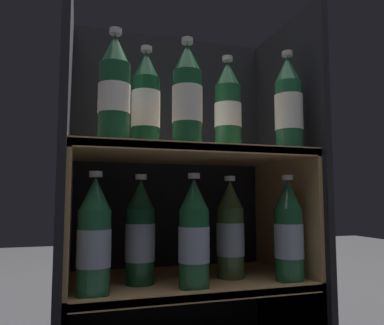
# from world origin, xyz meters

# --- Properties ---
(fridge_back_wall) EXTENTS (0.71, 0.02, 1.04)m
(fridge_back_wall) POSITION_xyz_m (0.00, 0.39, 0.52)
(fridge_back_wall) COLOR black
(fridge_back_wall) RESTS_ON ground_plane
(fridge_side_left) EXTENTS (0.02, 0.42, 1.04)m
(fridge_side_left) POSITION_xyz_m (-0.35, 0.19, 0.52)
(fridge_side_left) COLOR black
(fridge_side_left) RESTS_ON ground_plane
(fridge_side_right) EXTENTS (0.02, 0.42, 1.04)m
(fridge_side_right) POSITION_xyz_m (0.35, 0.19, 0.52)
(fridge_side_right) COLOR black
(fridge_side_right) RESTS_ON ground_plane
(shelf_lower) EXTENTS (0.67, 0.38, 0.23)m
(shelf_lower) POSITION_xyz_m (0.00, 0.18, 0.19)
(shelf_lower) COLOR tan
(shelf_lower) RESTS_ON ground_plane
(shelf_upper) EXTENTS (0.67, 0.38, 0.60)m
(shelf_upper) POSITION_xyz_m (0.00, 0.18, 0.43)
(shelf_upper) COLOR tan
(shelf_upper) RESTS_ON ground_plane
(bottle_upper_front_0) EXTENTS (0.08, 0.08, 0.30)m
(bottle_upper_front_0) POSITION_xyz_m (-0.23, 0.06, 0.73)
(bottle_upper_front_0) COLOR #194C2D
(bottle_upper_front_0) RESTS_ON shelf_upper
(bottle_upper_front_1) EXTENTS (0.08, 0.08, 0.30)m
(bottle_upper_front_1) POSITION_xyz_m (-0.04, 0.06, 0.73)
(bottle_upper_front_1) COLOR #194C2D
(bottle_upper_front_1) RESTS_ON shelf_upper
(bottle_upper_front_2) EXTENTS (0.08, 0.08, 0.30)m
(bottle_upper_front_2) POSITION_xyz_m (0.27, 0.06, 0.73)
(bottle_upper_front_2) COLOR #1E5638
(bottle_upper_front_2) RESTS_ON shelf_upper
(bottle_upper_back_0) EXTENTS (0.08, 0.08, 0.30)m
(bottle_upper_back_0) POSITION_xyz_m (-0.13, 0.15, 0.73)
(bottle_upper_back_0) COLOR #144228
(bottle_upper_back_0) RESTS_ON shelf_upper
(bottle_upper_back_1) EXTENTS (0.08, 0.08, 0.30)m
(bottle_upper_back_1) POSITION_xyz_m (0.12, 0.15, 0.73)
(bottle_upper_back_1) COLOR #194C2D
(bottle_upper_back_1) RESTS_ON shelf_upper
(bottle_lower_front_0) EXTENTS (0.08, 0.08, 0.30)m
(bottle_lower_front_0) POSITION_xyz_m (-0.27, 0.06, 0.36)
(bottle_lower_front_0) COLOR #1E5638
(bottle_lower_front_0) RESTS_ON shelf_lower
(bottle_lower_front_1) EXTENTS (0.08, 0.08, 0.30)m
(bottle_lower_front_1) POSITION_xyz_m (-0.02, 0.06, 0.36)
(bottle_lower_front_1) COLOR #194C2D
(bottle_lower_front_1) RESTS_ON shelf_lower
(bottle_lower_front_2) EXTENTS (0.08, 0.08, 0.30)m
(bottle_lower_front_2) POSITION_xyz_m (0.26, 0.06, 0.36)
(bottle_lower_front_2) COLOR #194C2D
(bottle_lower_front_2) RESTS_ON shelf_lower
(bottle_lower_back_0) EXTENTS (0.08, 0.08, 0.30)m
(bottle_lower_back_0) POSITION_xyz_m (-0.14, 0.15, 0.36)
(bottle_lower_back_0) COLOR #144228
(bottle_lower_back_0) RESTS_ON shelf_lower
(bottle_lower_back_1) EXTENTS (0.08, 0.08, 0.30)m
(bottle_lower_back_1) POSITION_xyz_m (0.12, 0.15, 0.36)
(bottle_lower_back_1) COLOR #384C28
(bottle_lower_back_1) RESTS_ON shelf_lower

